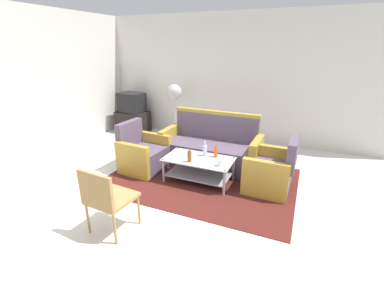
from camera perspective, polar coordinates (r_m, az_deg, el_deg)
ground_plane at (r=3.96m, az=-2.58°, el=-12.04°), size 14.00×14.00×0.00m
wall_back at (r=6.28m, az=9.85°, el=13.41°), size 6.52×0.12×2.80m
wall_left at (r=5.61m, az=-35.32°, el=9.27°), size 0.12×6.20×2.80m
rug at (r=4.54m, az=1.86°, el=-7.46°), size 3.02×2.10×0.01m
couch at (r=4.99m, az=4.06°, el=-0.96°), size 1.81×0.77×0.96m
armchair_left at (r=4.87m, az=-10.36°, el=-2.17°), size 0.75×0.80×0.85m
armchair_right at (r=4.31m, az=16.40°, el=-5.72°), size 0.71×0.77×0.85m
coffee_table at (r=4.36m, az=1.44°, el=-4.78°), size 1.10×0.60×0.40m
bottle_brown at (r=4.15m, az=-0.54°, el=-2.61°), size 0.06×0.06×0.24m
bottle_orange at (r=4.34m, az=5.06°, el=-1.72°), size 0.06×0.06×0.23m
bottle_clear at (r=4.38m, az=2.77°, el=-1.33°), size 0.07×0.07×0.25m
cup at (r=4.05m, az=5.97°, el=-4.00°), size 0.08×0.08×0.10m
tv_stand at (r=7.13m, az=-12.39°, el=4.67°), size 0.80×0.50×0.52m
television at (r=7.02m, az=-12.68°, el=8.61°), size 0.63×0.49×0.48m
pedestal_fan at (r=6.40m, az=-3.79°, el=10.27°), size 0.36×0.36×1.27m
wicker_chair at (r=3.27m, az=-17.84°, el=-10.52°), size 0.52×0.52×0.84m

